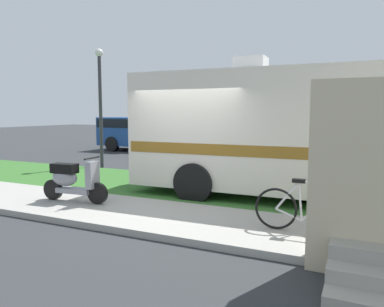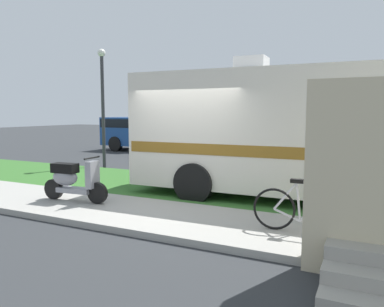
% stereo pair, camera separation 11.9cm
% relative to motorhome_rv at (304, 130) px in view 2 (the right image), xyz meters
% --- Properties ---
extents(ground_plane, '(80.00, 80.00, 0.00)m').
position_rel_motorhome_rv_xyz_m(ground_plane, '(-2.32, -1.49, -1.62)').
color(ground_plane, '#2D3033').
extents(sidewalk, '(24.00, 2.00, 0.12)m').
position_rel_motorhome_rv_xyz_m(sidewalk, '(-2.32, -2.69, -1.56)').
color(sidewalk, '#9E9B93').
rests_on(sidewalk, ground).
extents(grass_strip, '(24.00, 3.40, 0.08)m').
position_rel_motorhome_rv_xyz_m(grass_strip, '(-2.32, 0.01, -1.58)').
color(grass_strip, '#336628').
rests_on(grass_strip, ground).
extents(motorhome_rv, '(7.46, 2.73, 3.41)m').
position_rel_motorhome_rv_xyz_m(motorhome_rv, '(0.00, 0.00, 0.00)').
color(motorhome_rv, silver).
rests_on(motorhome_rv, ground).
extents(scooter, '(1.57, 0.50, 0.97)m').
position_rel_motorhome_rv_xyz_m(scooter, '(-4.31, -2.62, -1.04)').
color(scooter, black).
rests_on(scooter, ground).
extents(bicycle, '(1.75, 0.52, 0.89)m').
position_rel_motorhome_rv_xyz_m(bicycle, '(0.54, -2.64, -1.12)').
color(bicycle, black).
rests_on(bicycle, ground).
extents(pickup_truck_far, '(5.37, 2.33, 1.73)m').
position_rel_motorhome_rv_xyz_m(pickup_truck_far, '(-9.36, 7.87, -0.68)').
color(pickup_truck_far, '#1E478C').
rests_on(pickup_truck_far, ground).
extents(street_lamp_post, '(0.28, 0.28, 4.21)m').
position_rel_motorhome_rv_xyz_m(street_lamp_post, '(-7.32, 2.11, 0.94)').
color(street_lamp_post, '#333338').
rests_on(street_lamp_post, ground).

